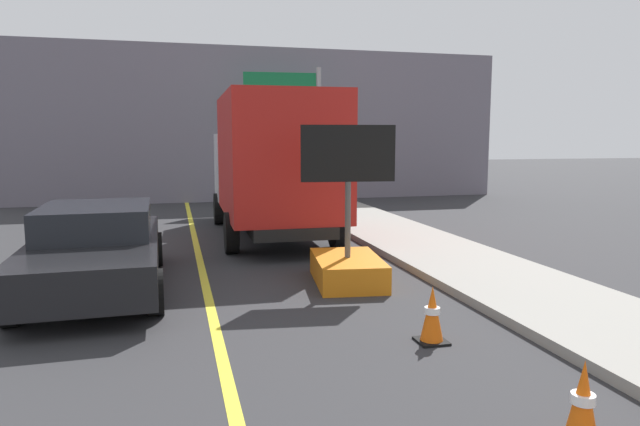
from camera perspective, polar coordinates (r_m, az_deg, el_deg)
The scene contains 8 objects.
lane_center_stripe at distance 5.94m, azimuth -9.11°, elevation -17.19°, with size 0.14×36.00×0.01m, color yellow.
arrow_board_trailer at distance 9.77m, azimuth 2.79°, elevation -4.28°, with size 1.60×1.92×2.70m.
box_truck at distance 14.14m, azimuth -4.80°, elevation 5.02°, with size 2.75×6.80×3.47m.
pickup_car at distance 9.97m, azimuth -21.57°, elevation -3.28°, with size 2.16×4.95×1.38m.
highway_guide_sign at distance 20.75m, azimuth -2.31°, elevation 10.14°, with size 2.78×0.36×5.00m.
far_building_block at distance 27.23m, azimuth -7.23°, elevation 8.58°, with size 19.94×9.26×6.00m, color slate.
traffic_cone_near_sign at distance 5.21m, azimuth 24.90°, elevation -17.14°, with size 0.36×0.36×0.74m.
traffic_cone_mid_lane at distance 7.13m, azimuth 11.21°, elevation -10.01°, with size 0.36×0.36×0.71m.
Camera 1 is at (-0.47, 0.62, 2.48)m, focal length 31.82 mm.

